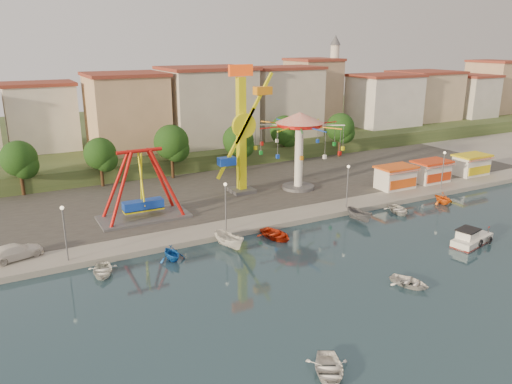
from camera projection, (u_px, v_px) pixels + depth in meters
ground at (365, 267)px, 45.88m from camera, size 200.00×200.00×0.00m
quay_deck at (158, 144)px, 98.06m from camera, size 200.00×100.00×0.60m
asphalt_pad at (227, 182)px, 70.99m from camera, size 90.00×28.00×0.01m
hill_terrace at (150, 134)px, 101.92m from camera, size 200.00×60.00×3.00m
pirate_ship_ride at (142, 186)px, 55.61m from camera, size 10.00×5.00×8.00m
kamikaze_tower at (244, 133)px, 63.97m from camera, size 5.61×3.10×16.50m
wave_swinger at (299, 133)px, 65.76m from camera, size 11.60×11.60×10.40m
booth_left at (396, 177)px, 67.72m from camera, size 5.40×3.78×3.08m
booth_mid at (431, 171)px, 70.75m from camera, size 5.40×3.78×3.08m
booth_right at (471, 165)px, 74.50m from camera, size 5.40×3.78×3.08m
lamp_post_0 at (65, 235)px, 45.10m from camera, size 0.14×0.14×5.00m
lamp_post_1 at (226, 208)px, 52.32m from camera, size 0.14×0.14×5.00m
lamp_post_2 at (347, 188)px, 59.54m from camera, size 0.14×0.14×5.00m
lamp_post_3 at (443, 172)px, 66.77m from camera, size 0.14×0.14×5.00m
tree_0 at (19, 159)px, 63.71m from camera, size 4.60×4.60×7.19m
tree_1 at (100, 154)px, 67.69m from camera, size 4.35×4.35×6.80m
tree_2 at (171, 142)px, 71.63m from camera, size 5.02×5.02×7.85m
tree_3 at (238, 140)px, 75.03m from camera, size 4.68×4.68×7.32m
tree_4 at (285, 130)px, 82.01m from camera, size 4.86×4.86×7.60m
tree_5 at (340, 127)px, 85.00m from camera, size 4.83×4.83×7.54m
building_1 at (44, 125)px, 77.43m from camera, size 12.33×9.01×8.63m
building_2 at (126, 111)px, 83.47m from camera, size 11.95×9.28×11.23m
building_3 at (210, 114)px, 87.33m from camera, size 12.59×10.50×9.20m
building_4 at (267, 107)px, 96.27m from camera, size 10.75×9.23×9.24m
building_5 at (329, 99)px, 100.40m from camera, size 12.77×10.96×11.21m
building_6 at (380, 94)px, 104.24m from camera, size 8.23×8.98×12.36m
building_7 at (404, 97)px, 114.28m from camera, size 11.59×10.93×8.76m
building_8 at (471, 88)px, 114.51m from camera, size 12.84×9.28×12.58m
building_9 at (498, 92)px, 123.43m from camera, size 12.95×9.17×9.21m
minaret at (334, 77)px, 103.98m from camera, size 2.80×2.80×18.00m
cabin_motorboat at (471, 240)px, 50.89m from camera, size 5.54×3.13×1.84m
rowboat_a at (410, 282)px, 42.25m from camera, size 3.44×4.01×0.70m
rowboat_b at (329, 370)px, 30.95m from camera, size 4.21×4.62×0.78m
van at (15, 252)px, 45.96m from camera, size 5.30×3.36×1.43m
moored_boat_0 at (102, 271)px, 44.28m from camera, size 3.27×4.04×0.74m
moored_boat_1 at (172, 253)px, 47.08m from camera, size 2.76×3.11×1.52m
moored_boat_2 at (229, 241)px, 49.79m from camera, size 2.50×4.36×1.59m
moored_boat_3 at (276, 235)px, 52.33m from camera, size 3.67×4.62×0.86m
moored_boat_5 at (360, 215)px, 57.28m from camera, size 1.73×3.82×1.43m
moored_boat_6 at (399, 210)px, 60.08m from camera, size 3.71×4.43×0.79m
moored_boat_7 at (443, 198)px, 63.34m from camera, size 2.79×3.16×1.56m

